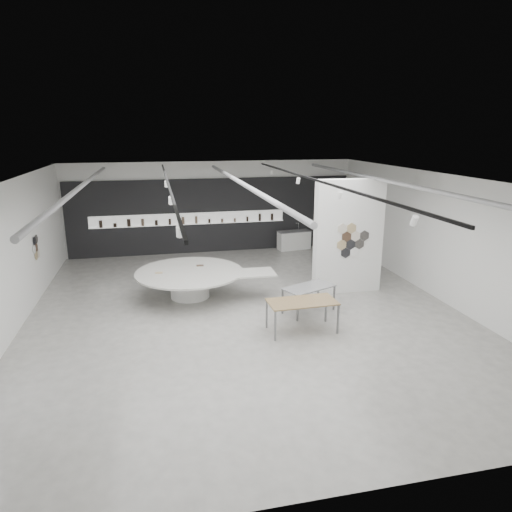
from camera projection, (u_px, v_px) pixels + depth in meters
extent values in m
cube|color=#A5A29B|center=(245.00, 312.00, 13.08)|extent=(12.00, 14.00, 0.01)
cube|color=silver|center=(245.00, 178.00, 12.06)|extent=(12.00, 14.00, 0.01)
cube|color=white|center=(213.00, 207.00, 19.16)|extent=(12.00, 0.01, 3.80)
cube|color=white|center=(348.00, 377.00, 5.98)|extent=(12.00, 0.01, 3.80)
cube|color=white|center=(439.00, 237.00, 13.82)|extent=(0.01, 14.00, 3.80)
cube|color=white|center=(8.00, 260.00, 11.32)|extent=(0.01, 14.00, 3.80)
cylinder|color=#939396|center=(81.00, 187.00, 11.71)|extent=(0.12, 12.00, 0.12)
cylinder|color=#939396|center=(241.00, 183.00, 12.58)|extent=(0.12, 12.00, 0.12)
cylinder|color=#939396|center=(381.00, 179.00, 13.46)|extent=(0.12, 12.00, 0.12)
cube|color=black|center=(168.00, 184.00, 11.67)|extent=(0.05, 13.00, 0.06)
cylinder|color=white|center=(180.00, 231.00, 7.02)|extent=(0.11, 0.18, 0.21)
cylinder|color=white|center=(171.00, 200.00, 10.12)|extent=(0.11, 0.18, 0.21)
cylinder|color=white|center=(166.00, 184.00, 13.23)|extent=(0.11, 0.18, 0.21)
cylinder|color=white|center=(164.00, 174.00, 16.33)|extent=(0.11, 0.18, 0.21)
cube|color=black|center=(316.00, 180.00, 12.51)|extent=(0.05, 13.00, 0.06)
cylinder|color=white|center=(414.00, 221.00, 7.85)|extent=(0.11, 0.18, 0.21)
cylinder|color=white|center=(340.00, 195.00, 10.96)|extent=(0.11, 0.18, 0.21)
cylinder|color=white|center=(298.00, 181.00, 14.06)|extent=(0.11, 0.18, 0.21)
cylinder|color=white|center=(272.00, 171.00, 17.17)|extent=(0.11, 0.18, 0.21)
cylinder|color=tan|center=(36.00, 256.00, 13.83)|extent=(0.03, 0.28, 0.28)
cylinder|color=beige|center=(38.00, 253.00, 14.07)|extent=(0.03, 0.28, 0.28)
cylinder|color=#473323|center=(36.00, 247.00, 13.89)|extent=(0.03, 0.28, 0.28)
cylinder|color=white|center=(34.00, 249.00, 13.64)|extent=(0.03, 0.28, 0.28)
cylinder|color=black|center=(34.00, 241.00, 13.70)|extent=(0.03, 0.28, 0.28)
cylinder|color=black|center=(36.00, 239.00, 13.95)|extent=(0.03, 0.28, 0.28)
cube|color=black|center=(213.00, 216.00, 19.19)|extent=(11.80, 0.10, 3.10)
cube|color=white|center=(190.00, 218.00, 18.94)|extent=(8.00, 0.06, 0.46)
cube|color=white|center=(190.00, 224.00, 18.94)|extent=(8.00, 0.18, 0.02)
cylinder|color=black|center=(101.00, 224.00, 18.17)|extent=(0.13, 0.13, 0.29)
cylinder|color=black|center=(115.00, 225.00, 18.30)|extent=(0.13, 0.13, 0.15)
cylinder|color=black|center=(129.00, 223.00, 18.39)|extent=(0.14, 0.14, 0.30)
cylinder|color=brown|center=(143.00, 222.00, 18.50)|extent=(0.12, 0.12, 0.29)
cylinder|color=black|center=(156.00, 223.00, 18.63)|extent=(0.12, 0.12, 0.21)
cylinder|color=black|center=(170.00, 222.00, 18.74)|extent=(0.10, 0.10, 0.25)
cylinder|color=brown|center=(183.00, 221.00, 18.84)|extent=(0.12, 0.12, 0.30)
cylinder|color=brown|center=(196.00, 220.00, 18.95)|extent=(0.10, 0.10, 0.31)
cylinder|color=black|center=(209.00, 221.00, 19.09)|extent=(0.09, 0.09, 0.17)
cylinder|color=brown|center=(222.00, 221.00, 19.20)|extent=(0.10, 0.10, 0.16)
cylinder|color=brown|center=(235.00, 220.00, 19.31)|extent=(0.09, 0.09, 0.15)
cylinder|color=black|center=(247.00, 219.00, 19.42)|extent=(0.09, 0.09, 0.21)
cylinder|color=black|center=(260.00, 217.00, 19.52)|extent=(0.11, 0.11, 0.31)
cylinder|color=black|center=(272.00, 217.00, 19.64)|extent=(0.11, 0.11, 0.29)
cube|color=white|center=(348.00, 237.00, 14.27)|extent=(2.20, 0.35, 3.60)
cylinder|color=black|center=(351.00, 244.00, 14.14)|extent=(0.34, 0.03, 0.34)
cylinder|color=black|center=(359.00, 244.00, 14.20)|extent=(0.34, 0.03, 0.34)
cylinder|color=tan|center=(342.00, 245.00, 14.08)|extent=(0.34, 0.03, 0.34)
cylinder|color=beige|center=(355.00, 236.00, 14.10)|extent=(0.34, 0.03, 0.34)
cylinder|color=#473323|center=(347.00, 237.00, 14.04)|extent=(0.34, 0.03, 0.34)
cylinder|color=white|center=(355.00, 252.00, 14.24)|extent=(0.34, 0.03, 0.34)
cylinder|color=black|center=(346.00, 253.00, 14.18)|extent=(0.34, 0.03, 0.34)
cylinder|color=black|center=(364.00, 236.00, 14.17)|extent=(0.34, 0.03, 0.34)
cylinder|color=tan|center=(351.00, 228.00, 14.00)|extent=(0.34, 0.03, 0.34)
cylinder|color=beige|center=(342.00, 229.00, 13.94)|extent=(0.34, 0.03, 0.34)
cylinder|color=white|center=(190.00, 285.00, 14.14)|extent=(1.23, 1.23, 0.78)
cylinder|color=beige|center=(189.00, 272.00, 14.03)|extent=(3.39, 3.39, 0.06)
cube|color=beige|center=(251.00, 273.00, 13.93)|extent=(1.49, 0.96, 0.05)
cube|color=tan|center=(159.00, 273.00, 13.85)|extent=(0.23, 0.17, 0.01)
cube|color=#473323|center=(200.00, 265.00, 14.61)|extent=(0.23, 0.17, 0.01)
cube|color=olive|center=(302.00, 302.00, 11.62)|extent=(1.78, 0.93, 0.03)
cube|color=slate|center=(275.00, 326.00, 11.16)|extent=(0.05, 0.05, 0.79)
cube|color=slate|center=(267.00, 314.00, 11.90)|extent=(0.05, 0.05, 0.79)
cube|color=slate|center=(338.00, 319.00, 11.56)|extent=(0.05, 0.05, 0.79)
cube|color=slate|center=(326.00, 308.00, 12.29)|extent=(0.05, 0.05, 0.79)
cube|color=gray|center=(309.00, 287.00, 12.88)|extent=(1.64, 1.26, 0.03)
cube|color=slate|center=(298.00, 309.00, 12.34)|extent=(0.06, 0.06, 0.72)
cube|color=slate|center=(282.00, 302.00, 12.84)|extent=(0.06, 0.06, 0.72)
cube|color=slate|center=(334.00, 298.00, 13.12)|extent=(0.06, 0.06, 0.72)
cube|color=slate|center=(318.00, 292.00, 13.63)|extent=(0.06, 0.06, 0.72)
cube|color=white|center=(294.00, 240.00, 19.84)|extent=(1.45, 0.70, 0.79)
cube|color=gray|center=(294.00, 231.00, 19.73)|extent=(1.49, 0.74, 0.03)
cylinder|color=silver|center=(298.00, 226.00, 19.89)|extent=(0.02, 0.02, 0.31)
cylinder|color=silver|center=(297.00, 223.00, 19.83)|extent=(0.14, 0.04, 0.02)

